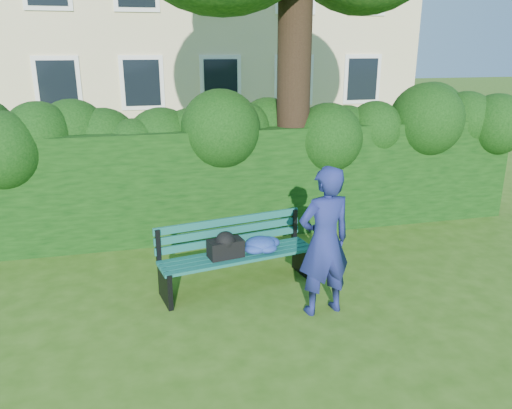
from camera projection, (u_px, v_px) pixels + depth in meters
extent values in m
plane|color=#325A13|center=(267.00, 285.00, 6.68)|extent=(80.00, 80.00, 0.00)
cube|color=white|center=(58.00, 84.00, 14.47)|extent=(1.30, 0.08, 1.60)
cube|color=black|center=(58.00, 84.00, 14.43)|extent=(1.05, 0.04, 1.35)
cube|color=white|center=(142.00, 83.00, 15.03)|extent=(1.30, 0.08, 1.60)
cube|color=black|center=(142.00, 83.00, 14.99)|extent=(1.05, 0.04, 1.35)
cube|color=white|center=(221.00, 82.00, 15.58)|extent=(1.30, 0.08, 1.60)
cube|color=black|center=(221.00, 82.00, 15.54)|extent=(1.05, 0.04, 1.35)
cube|color=white|center=(294.00, 80.00, 16.13)|extent=(1.30, 0.08, 1.60)
cube|color=black|center=(294.00, 80.00, 16.10)|extent=(1.05, 0.04, 1.35)
cube|color=white|center=(362.00, 79.00, 16.69)|extent=(1.30, 0.08, 1.60)
cube|color=black|center=(362.00, 79.00, 16.65)|extent=(1.05, 0.04, 1.35)
cube|color=black|center=(233.00, 180.00, 8.44)|extent=(10.00, 1.00, 1.80)
cylinder|color=black|center=(294.00, 71.00, 7.98)|extent=(0.54, 0.54, 5.35)
cube|color=#0E4A47|center=(243.00, 261.00, 6.34)|extent=(2.04, 0.47, 0.04)
cube|color=#0E4A47|center=(240.00, 258.00, 6.44)|extent=(2.04, 0.47, 0.04)
cube|color=#0E4A47|center=(236.00, 254.00, 6.55)|extent=(2.04, 0.47, 0.04)
cube|color=#0E4A47|center=(233.00, 251.00, 6.65)|extent=(2.04, 0.47, 0.04)
cube|color=#0E4A47|center=(230.00, 240.00, 6.68)|extent=(2.02, 0.40, 0.10)
cube|color=#0E4A47|center=(230.00, 230.00, 6.65)|extent=(2.02, 0.40, 0.10)
cube|color=#0E4A47|center=(229.00, 221.00, 6.62)|extent=(2.02, 0.40, 0.10)
cube|color=black|center=(165.00, 286.00, 6.18)|extent=(0.15, 0.50, 0.44)
cube|color=black|center=(158.00, 246.00, 6.27)|extent=(0.07, 0.07, 0.45)
cube|color=black|center=(165.00, 271.00, 6.07)|extent=(0.13, 0.42, 0.05)
cube|color=black|center=(303.00, 259.00, 6.95)|extent=(0.15, 0.50, 0.44)
cube|color=black|center=(294.00, 225.00, 7.04)|extent=(0.07, 0.07, 0.45)
cube|color=black|center=(305.00, 246.00, 6.84)|extent=(0.13, 0.42, 0.05)
cube|color=white|center=(223.00, 258.00, 6.35)|extent=(0.20, 0.16, 0.02)
cube|color=black|center=(226.00, 248.00, 6.39)|extent=(0.48, 0.32, 0.23)
imported|color=navy|center=(324.00, 242.00, 5.76)|extent=(0.71, 0.51, 1.80)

